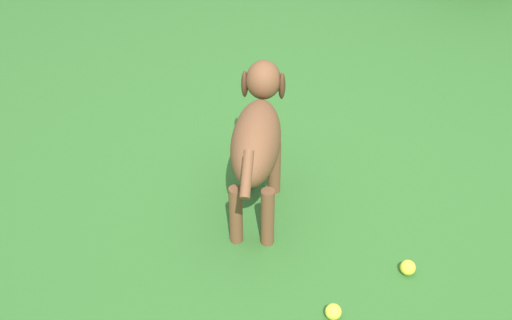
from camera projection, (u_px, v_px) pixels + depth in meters
The scene contains 4 objects.
ground at pixel (298, 200), 3.39m from camera, with size 14.00×14.00×0.00m, color #2D6026.
dog at pixel (257, 136), 3.11m from camera, with size 0.79×0.54×0.62m.
tennis_ball_0 at pixel (333, 312), 2.81m from camera, with size 0.07×0.07×0.07m, color #D4DA3B.
tennis_ball_1 at pixel (408, 268), 3.00m from camera, with size 0.07×0.07×0.07m, color yellow.
Camera 1 is at (2.13, 1.44, 2.23)m, focal length 50.24 mm.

